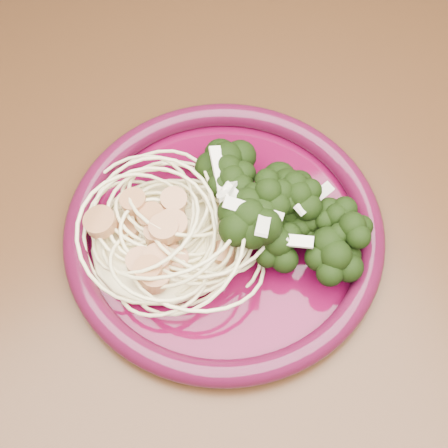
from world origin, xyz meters
TOP-DOWN VIEW (x-y plane):
  - dining_table at (0.00, 0.00)m, footprint 1.20×0.80m
  - dinner_plate at (0.04, -0.04)m, footprint 0.34×0.34m
  - spaghetti_pile at (0.00, -0.02)m, footprint 0.16×0.15m
  - scallop_cluster at (0.00, -0.02)m, footprint 0.16×0.16m
  - broccoli_pile at (0.10, -0.05)m, footprint 0.14×0.17m
  - onion_garnish at (0.10, -0.05)m, footprint 0.09×0.11m

SIDE VIEW (x-z plane):
  - dining_table at x=0.00m, z-range 0.28..1.03m
  - dinner_plate at x=0.04m, z-range 0.75..0.77m
  - spaghetti_pile at x=0.00m, z-range 0.76..0.79m
  - broccoli_pile at x=0.10m, z-range 0.76..0.81m
  - scallop_cluster at x=0.00m, z-range 0.79..0.83m
  - onion_garnish at x=0.10m, z-range 0.79..0.84m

